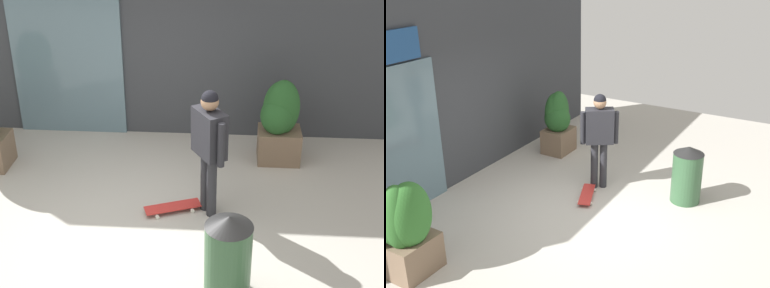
{
  "view_description": "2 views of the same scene",
  "coord_description": "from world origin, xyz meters",
  "views": [
    {
      "loc": [
        1.16,
        -5.72,
        4.2
      ],
      "look_at": [
        0.71,
        0.65,
        0.85
      ],
      "focal_mm": 51.74,
      "sensor_mm": 36.0,
      "label": 1
    },
    {
      "loc": [
        -5.76,
        -3.08,
        3.89
      ],
      "look_at": [
        0.71,
        0.65,
        0.85
      ],
      "focal_mm": 43.82,
      "sensor_mm": 36.0,
      "label": 2
    }
  ],
  "objects": [
    {
      "name": "skateboarder",
      "position": [
        0.94,
        0.36,
        1.06
      ],
      "size": [
        0.48,
        0.57,
        1.72
      ],
      "rotation": [
        0.0,
        0.0,
        -2.58
      ],
      "color": "#28282D",
      "rests_on": "ground_plane"
    },
    {
      "name": "building_facade",
      "position": [
        -0.06,
        2.77,
        1.75
      ],
      "size": [
        8.66,
        0.31,
        3.53
      ],
      "color": "#383A3F",
      "rests_on": "ground_plane"
    },
    {
      "name": "ground_plane",
      "position": [
        0.0,
        0.0,
        0.0
      ],
      "size": [
        12.0,
        12.0,
        0.0
      ],
      "primitive_type": "plane",
      "color": "#B2ADA3"
    },
    {
      "name": "planter_box_right",
      "position": [
        1.94,
        1.84,
        0.69
      ],
      "size": [
        0.64,
        0.56,
        1.31
      ],
      "color": "brown",
      "rests_on": "ground_plane"
    },
    {
      "name": "skateboard",
      "position": [
        0.47,
        0.34,
        0.06
      ],
      "size": [
        0.77,
        0.46,
        0.08
      ],
      "rotation": [
        0.0,
        0.0,
        -2.78
      ],
      "color": "red",
      "rests_on": "ground_plane"
    },
    {
      "name": "trash_bin",
      "position": [
        1.21,
        -1.15,
        0.5
      ],
      "size": [
        0.51,
        0.51,
        0.99
      ],
      "color": "#335938",
      "rests_on": "ground_plane"
    },
    {
      "name": "planter_box_left",
      "position": [
        -2.48,
        1.33,
        0.73
      ],
      "size": [
        0.68,
        0.65,
        1.33
      ],
      "color": "brown",
      "rests_on": "ground_plane"
    }
  ]
}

